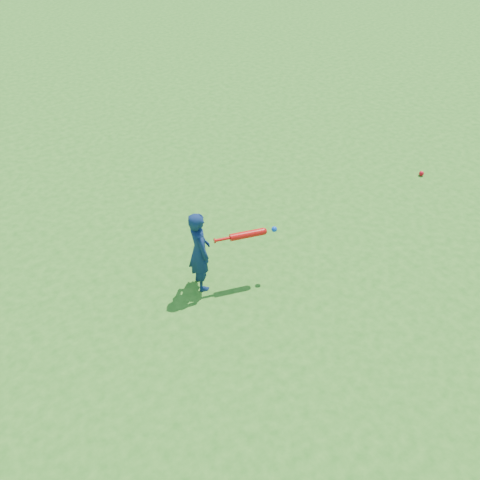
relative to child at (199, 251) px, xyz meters
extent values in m
plane|color=#2B6F1A|center=(0.54, -0.16, -0.54)|extent=(80.00, 80.00, 0.00)
imported|color=#0F224A|center=(0.00, 0.00, 0.00)|extent=(0.33, 0.44, 1.07)
sphere|color=red|center=(4.25, 0.12, -0.50)|extent=(0.08, 0.08, 0.08)
cylinder|color=red|center=(0.15, -0.10, 0.15)|extent=(0.03, 0.06, 0.06)
cylinder|color=red|center=(0.25, -0.13, 0.15)|extent=(0.20, 0.09, 0.04)
cylinder|color=red|center=(0.53, -0.22, 0.15)|extent=(0.42, 0.21, 0.09)
sphere|color=red|center=(0.72, -0.29, 0.15)|extent=(0.09, 0.09, 0.09)
sphere|color=blue|center=(0.85, -0.33, 0.15)|extent=(0.07, 0.07, 0.07)
camera|label=1|loc=(-2.40, -4.22, 4.01)|focal=40.00mm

